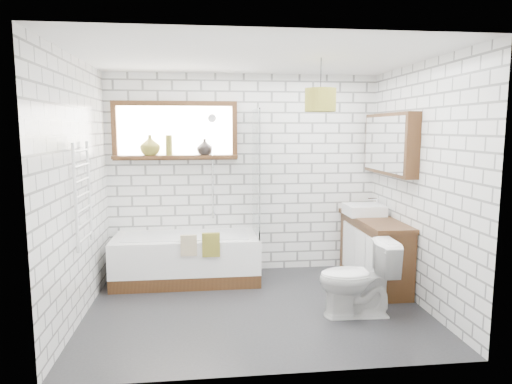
{
  "coord_description": "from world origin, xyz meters",
  "views": [
    {
      "loc": [
        -0.51,
        -4.45,
        1.82
      ],
      "look_at": [
        0.03,
        0.25,
        1.17
      ],
      "focal_mm": 32.0,
      "sensor_mm": 36.0,
      "label": 1
    }
  ],
  "objects": [
    {
      "name": "floor",
      "position": [
        0.0,
        0.0,
        -0.01
      ],
      "size": [
        3.4,
        2.6,
        0.01
      ],
      "primitive_type": "cube",
      "color": "black",
      "rests_on": "ground"
    },
    {
      "name": "ceiling",
      "position": [
        0.0,
        0.0,
        2.5
      ],
      "size": [
        3.4,
        2.6,
        0.01
      ],
      "primitive_type": "cube",
      "color": "white",
      "rests_on": "ground"
    },
    {
      "name": "wall_back",
      "position": [
        0.0,
        1.3,
        1.25
      ],
      "size": [
        3.4,
        0.01,
        2.5
      ],
      "primitive_type": "cube",
      "color": "white",
      "rests_on": "ground"
    },
    {
      "name": "wall_front",
      "position": [
        0.0,
        -1.3,
        1.25
      ],
      "size": [
        3.4,
        0.01,
        2.5
      ],
      "primitive_type": "cube",
      "color": "white",
      "rests_on": "ground"
    },
    {
      "name": "wall_left",
      "position": [
        -1.7,
        0.0,
        1.25
      ],
      "size": [
        0.01,
        2.6,
        2.5
      ],
      "primitive_type": "cube",
      "color": "white",
      "rests_on": "ground"
    },
    {
      "name": "wall_right",
      "position": [
        1.7,
        0.0,
        1.25
      ],
      "size": [
        0.01,
        2.6,
        2.5
      ],
      "primitive_type": "cube",
      "color": "white",
      "rests_on": "ground"
    },
    {
      "name": "window",
      "position": [
        -0.85,
        1.26,
        1.8
      ],
      "size": [
        1.52,
        0.16,
        0.68
      ],
      "primitive_type": "cube",
      "color": "#331C0E",
      "rests_on": "wall_back"
    },
    {
      "name": "towel_radiator",
      "position": [
        -1.66,
        0.0,
        1.2
      ],
      "size": [
        0.06,
        0.52,
        1.0
      ],
      "primitive_type": "cube",
      "color": "white",
      "rests_on": "wall_left"
    },
    {
      "name": "mirror_cabinet",
      "position": [
        1.62,
        0.6,
        1.65
      ],
      "size": [
        0.16,
        1.2,
        0.7
      ],
      "primitive_type": "cube",
      "color": "#331C0E",
      "rests_on": "wall_right"
    },
    {
      "name": "shower_riser",
      "position": [
        -0.4,
        1.26,
        1.35
      ],
      "size": [
        0.02,
        0.02,
        1.3
      ],
      "primitive_type": "cylinder",
      "color": "silver",
      "rests_on": "wall_back"
    },
    {
      "name": "bathtub",
      "position": [
        -0.73,
        0.92,
        0.28
      ],
      "size": [
        1.72,
        0.76,
        0.56
      ],
      "primitive_type": "cube",
      "color": "white",
      "rests_on": "floor"
    },
    {
      "name": "shower_screen",
      "position": [
        0.11,
        0.92,
        1.31
      ],
      "size": [
        0.02,
        0.72,
        1.5
      ],
      "primitive_type": "cube",
      "color": "white",
      "rests_on": "bathtub"
    },
    {
      "name": "towel_green",
      "position": [
        -0.44,
        0.54,
        0.54
      ],
      "size": [
        0.2,
        0.05,
        0.27
      ],
      "primitive_type": "cube",
      "color": "olive",
      "rests_on": "bathtub"
    },
    {
      "name": "towel_beige",
      "position": [
        -0.69,
        0.54,
        0.54
      ],
      "size": [
        0.18,
        0.05,
        0.24
      ],
      "primitive_type": "cube",
      "color": "tan",
      "rests_on": "bathtub"
    },
    {
      "name": "vanity",
      "position": [
        1.48,
        0.61,
        0.39
      ],
      "size": [
        0.44,
        1.37,
        0.78
      ],
      "primitive_type": "cube",
      "color": "#331C0E",
      "rests_on": "floor"
    },
    {
      "name": "basin",
      "position": [
        1.42,
        0.81,
        0.85
      ],
      "size": [
        0.44,
        0.39,
        0.13
      ],
      "primitive_type": "cube",
      "color": "white",
      "rests_on": "vanity"
    },
    {
      "name": "tap",
      "position": [
        1.58,
        0.81,
        0.91
      ],
      "size": [
        0.04,
        0.04,
        0.16
      ],
      "primitive_type": "cylinder",
      "rotation": [
        0.0,
        0.0,
        0.29
      ],
      "color": "silver",
      "rests_on": "vanity"
    },
    {
      "name": "toilet",
      "position": [
        0.96,
        -0.31,
        0.38
      ],
      "size": [
        0.45,
        0.75,
        0.75
      ],
      "primitive_type": "imported",
      "rotation": [
        0.0,
        0.0,
        -1.6
      ],
      "color": "white",
      "rests_on": "floor"
    },
    {
      "name": "vase_olive",
      "position": [
        -1.16,
        1.23,
        1.6
      ],
      "size": [
        0.3,
        0.3,
        0.25
      ],
      "primitive_type": "imported",
      "rotation": [
        0.0,
        0.0,
        0.3
      ],
      "color": "olive",
      "rests_on": "window"
    },
    {
      "name": "vase_dark",
      "position": [
        -0.49,
        1.23,
        1.58
      ],
      "size": [
        0.21,
        0.21,
        0.2
      ],
      "primitive_type": "imported",
      "rotation": [
        0.0,
        0.0,
        0.09
      ],
      "color": "black",
      "rests_on": "window"
    },
    {
      "name": "bottle",
      "position": [
        -0.93,
        1.23,
        1.6
      ],
      "size": [
        0.08,
        0.08,
        0.25
      ],
      "primitive_type": "cylinder",
      "rotation": [
        0.0,
        0.0,
        -0.0
      ],
      "color": "olive",
      "rests_on": "window"
    },
    {
      "name": "pendant",
      "position": [
        0.63,
        -0.05,
        2.1
      ],
      "size": [
        0.3,
        0.3,
        0.22
      ],
      "primitive_type": "cylinder",
      "color": "olive",
      "rests_on": "ceiling"
    }
  ]
}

